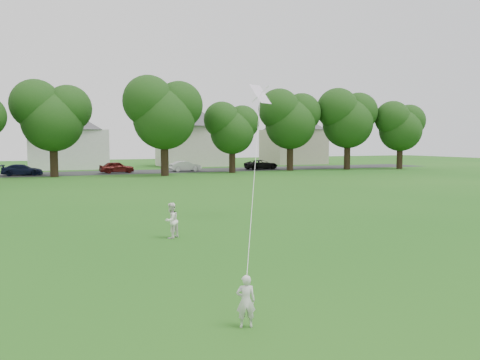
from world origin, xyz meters
name	(u,v)px	position (x,y,z in m)	size (l,w,h in m)	color
ground	(193,291)	(0.00, 0.00, 0.00)	(160.00, 160.00, 0.00)	#195613
street	(74,173)	(0.00, 42.00, 0.01)	(90.00, 7.00, 0.01)	#2D2D30
toddler	(246,301)	(0.25, -2.37, 0.49)	(0.35, 0.23, 0.97)	silver
older_boy	(171,221)	(1.02, 5.83, 0.62)	(0.60, 0.47, 1.24)	white
kite	(256,152)	(2.97, 3.02, 3.05)	(3.32, 5.93, 12.97)	white
tree_row	(73,109)	(-0.25, 36.50, 6.40)	(79.07, 8.53, 10.80)	black
parked_cars	(39,169)	(-3.36, 41.00, 0.59)	(55.43, 2.28, 1.23)	black
house_row	(56,128)	(-1.33, 52.00, 5.03)	(76.24, 13.10, 10.34)	white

